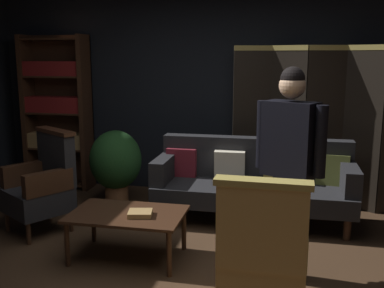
# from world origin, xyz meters

# --- Properties ---
(ground_plane) EXTENTS (10.00, 10.00, 0.00)m
(ground_plane) POSITION_xyz_m (0.00, 0.00, 0.00)
(ground_plane) COLOR #3D2819
(back_wall) EXTENTS (7.20, 0.10, 2.80)m
(back_wall) POSITION_xyz_m (0.00, 2.45, 1.40)
(back_wall) COLOR black
(back_wall) RESTS_ON ground_plane
(folding_screen) EXTENTS (2.13, 0.36, 1.90)m
(folding_screen) POSITION_xyz_m (1.30, 2.10, 0.99)
(folding_screen) COLOR black
(folding_screen) RESTS_ON ground_plane
(bookshelf) EXTENTS (0.90, 0.32, 2.05)m
(bookshelf) POSITION_xyz_m (-2.15, 2.19, 1.07)
(bookshelf) COLOR #382114
(bookshelf) RESTS_ON ground_plane
(velvet_couch) EXTENTS (2.12, 0.78, 0.88)m
(velvet_couch) POSITION_xyz_m (0.55, 1.46, 0.46)
(velvet_couch) COLOR #382114
(velvet_couch) RESTS_ON ground_plane
(coffee_table) EXTENTS (1.00, 0.64, 0.42)m
(coffee_table) POSITION_xyz_m (-0.47, 0.24, 0.37)
(coffee_table) COLOR #382114
(coffee_table) RESTS_ON ground_plane
(armchair_gilt_accent) EXTENTS (0.60, 0.59, 1.04)m
(armchair_gilt_accent) POSITION_xyz_m (0.76, -0.50, 0.49)
(armchair_gilt_accent) COLOR tan
(armchair_gilt_accent) RESTS_ON ground_plane
(armchair_wing_left) EXTENTS (0.80, 0.80, 1.04)m
(armchair_wing_left) POSITION_xyz_m (-1.53, 0.69, 0.49)
(armchair_wing_left) COLOR #382114
(armchair_wing_left) RESTS_ON ground_plane
(standing_figure) EXTENTS (0.53, 0.38, 1.70)m
(standing_figure) POSITION_xyz_m (0.91, 0.15, 1.03)
(standing_figure) COLOR black
(standing_figure) RESTS_ON ground_plane
(potted_plant) EXTENTS (0.62, 0.62, 0.91)m
(potted_plant) POSITION_xyz_m (-1.10, 1.60, 0.53)
(potted_plant) COLOR brown
(potted_plant) RESTS_ON ground_plane
(book_tan_leather) EXTENTS (0.23, 0.21, 0.04)m
(book_tan_leather) POSITION_xyz_m (-0.33, 0.19, 0.44)
(book_tan_leather) COLOR #9E7A47
(book_tan_leather) RESTS_ON coffee_table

